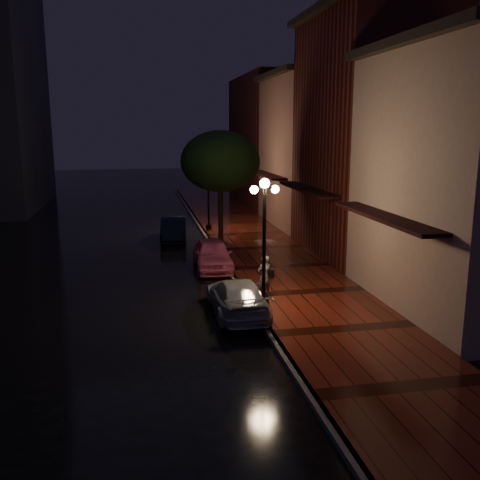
{
  "coord_description": "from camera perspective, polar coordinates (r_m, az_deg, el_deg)",
  "views": [
    {
      "loc": [
        -3.69,
        -21.8,
        6.06
      ],
      "look_at": [
        0.48,
        -0.07,
        1.4
      ],
      "focal_mm": 40.0,
      "sensor_mm": 36.0,
      "label": 1
    }
  ],
  "objects": [
    {
      "name": "street_tree",
      "position": [
        28.18,
        -2.1,
        8.19
      ],
      "size": [
        4.16,
        4.16,
        5.8
      ],
      "color": "black",
      "rests_on": "sidewalk"
    },
    {
      "name": "storefront_far",
      "position": [
        33.59,
        7.8,
        9.12
      ],
      "size": [
        5.0,
        8.0,
        9.0
      ],
      "primitive_type": "cube",
      "color": "#8C5951",
      "rests_on": "ground"
    },
    {
      "name": "curb",
      "position": [
        22.91,
        -1.22,
        -3.26
      ],
      "size": [
        0.25,
        60.0,
        0.15
      ],
      "primitive_type": "cube",
      "color": "#595451",
      "rests_on": "ground"
    },
    {
      "name": "storefront_extra",
      "position": [
        43.16,
        3.53,
        10.47
      ],
      "size": [
        5.0,
        12.0,
        10.0
      ],
      "primitive_type": "cube",
      "color": "#511914",
      "rests_on": "ground"
    },
    {
      "name": "pink_car",
      "position": [
        23.28,
        -2.95,
        -1.53
      ],
      "size": [
        1.71,
        3.94,
        1.32
      ],
      "primitive_type": "imported",
      "rotation": [
        0.0,
        0.0,
        -0.04
      ],
      "color": "#E96084",
      "rests_on": "ground"
    },
    {
      "name": "storefront_near",
      "position": [
        19.16,
        23.21,
        5.51
      ],
      "size": [
        5.0,
        8.0,
        8.5
      ],
      "primitive_type": "cube",
      "color": "gray",
      "rests_on": "ground"
    },
    {
      "name": "woman_with_umbrella",
      "position": [
        18.81,
        2.64,
        -2.0
      ],
      "size": [
        0.88,
        0.9,
        2.12
      ],
      "rotation": [
        0.0,
        0.0,
        3.48
      ],
      "color": "silver",
      "rests_on": "sidewalk"
    },
    {
      "name": "silver_car",
      "position": [
        17.7,
        -0.28,
        -6.08
      ],
      "size": [
        1.69,
        4.14,
        1.2
      ],
      "primitive_type": "imported",
      "rotation": [
        0.0,
        0.0,
        3.14
      ],
      "color": "#A7A7AF",
      "rests_on": "ground"
    },
    {
      "name": "streetlamp_far",
      "position": [
        31.26,
        -3.4,
        5.52
      ],
      "size": [
        0.96,
        0.36,
        4.31
      ],
      "color": "black",
      "rests_on": "sidewalk"
    },
    {
      "name": "storefront_mid",
      "position": [
        26.1,
        13.53,
        10.34
      ],
      "size": [
        5.0,
        8.0,
        11.0
      ],
      "primitive_type": "cube",
      "color": "#511914",
      "rests_on": "ground"
    },
    {
      "name": "sidewalk",
      "position": [
        23.38,
        4.23,
        -2.98
      ],
      "size": [
        4.5,
        60.0,
        0.15
      ],
      "primitive_type": "cube",
      "color": "#47180C",
      "rests_on": "ground"
    },
    {
      "name": "streetlamp_near",
      "position": [
        17.62,
        2.6,
        0.55
      ],
      "size": [
        0.96,
        0.36,
        4.31
      ],
      "color": "black",
      "rests_on": "sidewalk"
    },
    {
      "name": "ground",
      "position": [
        22.93,
        -1.22,
        -3.44
      ],
      "size": [
        120.0,
        120.0,
        0.0
      ],
      "primitive_type": "plane",
      "color": "black",
      "rests_on": "ground"
    },
    {
      "name": "navy_car",
      "position": [
        29.38,
        -7.1,
        1.17
      ],
      "size": [
        1.67,
        3.98,
        1.28
      ],
      "primitive_type": "imported",
      "rotation": [
        0.0,
        0.0,
        -0.08
      ],
      "color": "black",
      "rests_on": "ground"
    },
    {
      "name": "parking_meter",
      "position": [
        20.65,
        2.59,
        -2.18
      ],
      "size": [
        0.14,
        0.11,
        1.47
      ],
      "rotation": [
        0.0,
        0.0,
        0.04
      ],
      "color": "black",
      "rests_on": "sidewalk"
    }
  ]
}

